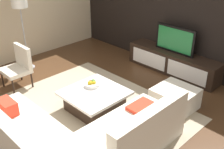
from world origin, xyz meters
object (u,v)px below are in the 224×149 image
(floor_lamp, at_px, (20,5))
(fruit_bowl, at_px, (92,84))
(coffee_table, at_px, (95,100))
(ottoman, at_px, (175,99))
(accent_chair_near, at_px, (19,64))
(media_console, at_px, (173,62))
(sectional_couch, at_px, (73,138))
(television, at_px, (175,40))

(floor_lamp, height_order, fruit_bowl, floor_lamp)
(coffee_table, bearing_deg, ottoman, 47.42)
(fruit_bowl, bearing_deg, accent_chair_near, -159.47)
(media_console, xyz_separation_m, sectional_couch, (0.52, -3.26, 0.02))
(floor_lamp, xyz_separation_m, fruit_bowl, (2.28, 0.05, -1.08))
(media_console, distance_m, ottoman, 1.51)
(media_console, bearing_deg, ottoman, -54.00)
(media_console, relative_size, accent_chair_near, 2.55)
(ottoman, height_order, fruit_bowl, fruit_bowl)
(accent_chair_near, height_order, floor_lamp, floor_lamp)
(media_console, distance_m, coffee_table, 2.30)
(television, height_order, coffee_table, television)
(fruit_bowl, bearing_deg, media_console, 82.78)
(accent_chair_near, xyz_separation_m, fruit_bowl, (1.59, 0.60, -0.06))
(accent_chair_near, relative_size, floor_lamp, 0.49)
(accent_chair_near, distance_m, ottoman, 3.19)
(accent_chair_near, height_order, fruit_bowl, accent_chair_near)
(fruit_bowl, bearing_deg, floor_lamp, -178.74)
(television, relative_size, fruit_bowl, 3.47)
(television, xyz_separation_m, floor_lamp, (-2.55, -2.25, 0.72))
(sectional_couch, bearing_deg, fruit_bowl, 126.85)
(coffee_table, xyz_separation_m, floor_lamp, (-2.45, 0.05, 1.31))
(accent_chair_near, relative_size, fruit_bowl, 3.11)
(media_console, distance_m, sectional_couch, 3.31)
(television, bearing_deg, sectional_couch, -80.94)
(sectional_couch, bearing_deg, floor_lamp, 161.72)
(sectional_couch, relative_size, ottoman, 3.46)
(floor_lamp, xyz_separation_m, ottoman, (3.44, 1.03, -1.31))
(coffee_table, xyz_separation_m, fruit_bowl, (-0.18, 0.10, 0.23))
(sectional_couch, distance_m, accent_chair_near, 2.45)
(floor_lamp, bearing_deg, ottoman, 16.60)
(coffee_table, distance_m, accent_chair_near, 1.86)
(floor_lamp, relative_size, ottoman, 2.53)
(television, height_order, ottoman, television)
(sectional_couch, distance_m, fruit_bowl, 1.34)
(sectional_couch, bearing_deg, accent_chair_near, 168.88)
(television, bearing_deg, coffee_table, -92.49)
(television, height_order, fruit_bowl, television)
(sectional_couch, xyz_separation_m, accent_chair_near, (-2.39, 0.47, 0.22))
(accent_chair_near, bearing_deg, television, 56.16)
(television, distance_m, fruit_bowl, 2.25)
(sectional_couch, distance_m, floor_lamp, 3.47)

